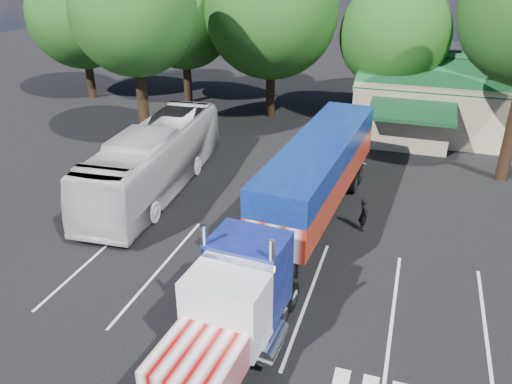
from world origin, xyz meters
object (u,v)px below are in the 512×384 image
(woman, at_px, (363,214))
(bicycle, at_px, (322,183))
(tour_bus, at_px, (155,160))
(semi_truck, at_px, (302,195))
(silver_sedan, at_px, (435,131))

(woman, height_order, bicycle, woman)
(bicycle, xyz_separation_m, tour_bus, (-8.80, -2.76, 1.35))
(woman, distance_m, tour_bus, 11.58)
(semi_truck, height_order, tour_bus, semi_truck)
(bicycle, distance_m, silver_sedan, 11.91)
(woman, bearing_deg, semi_truck, 105.09)
(woman, xyz_separation_m, tour_bus, (-11.50, 0.87, 1.00))
(tour_bus, bearing_deg, silver_sedan, 37.65)
(silver_sedan, bearing_deg, woman, 168.28)
(tour_bus, bearing_deg, bicycle, 13.26)
(semi_truck, bearing_deg, woman, 43.49)
(semi_truck, distance_m, silver_sedan, 17.17)
(semi_truck, height_order, bicycle, semi_truck)
(semi_truck, xyz_separation_m, bicycle, (-0.15, 5.73, -1.98))
(bicycle, bearing_deg, tour_bus, -166.47)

